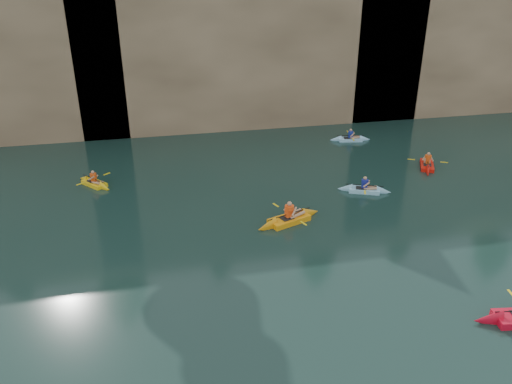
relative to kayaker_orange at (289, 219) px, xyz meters
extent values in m
plane|color=black|center=(-0.24, -7.61, -0.16)|extent=(160.00, 160.00, 0.00)
cube|color=tan|center=(-0.24, 22.39, 5.84)|extent=(70.00, 16.00, 12.00)
cube|color=tan|center=(1.76, 14.99, 5.54)|extent=(24.00, 2.40, 11.40)
cube|color=tan|center=(21.76, 14.99, 4.76)|extent=(26.00, 2.40, 9.84)
cube|color=black|center=(-4.24, 14.34, 1.44)|extent=(3.50, 1.00, 3.20)
cube|color=black|center=(9.76, 14.34, 2.09)|extent=(5.00, 1.00, 4.50)
cone|color=red|center=(4.52, -8.19, -0.01)|extent=(1.05, 0.93, 0.80)
cube|color=yellow|center=(5.91, -7.44, 0.28)|extent=(0.14, 0.43, 0.02)
cube|color=orange|center=(0.00, 0.00, -0.02)|extent=(2.77, 1.70, 0.29)
cone|color=orange|center=(1.17, 0.44, -0.02)|extent=(1.15, 1.07, 0.79)
cone|color=orange|center=(-1.17, -0.44, -0.02)|extent=(1.15, 1.07, 0.79)
cube|color=black|center=(-0.14, -0.05, 0.10)|extent=(0.69, 0.66, 0.04)
cube|color=#FF4F15|center=(0.00, 0.00, 0.41)|extent=(0.42, 0.34, 0.53)
sphere|color=tan|center=(0.00, 0.00, 0.79)|extent=(0.22, 0.22, 0.22)
cylinder|color=black|center=(0.00, 0.00, 0.27)|extent=(2.20, 0.85, 0.04)
cube|color=yellow|center=(-0.37, 1.00, 0.27)|extent=(0.22, 0.42, 0.02)
cube|color=yellow|center=(0.38, -1.00, 0.27)|extent=(0.22, 0.42, 0.02)
cube|color=#8CCBEA|center=(4.71, 2.35, -0.04)|extent=(2.22, 1.43, 0.24)
cone|color=#8CCBEA|center=(5.64, 1.97, -0.04)|extent=(0.94, 0.89, 0.66)
cone|color=#8CCBEA|center=(3.79, 2.73, -0.04)|extent=(0.94, 0.89, 0.66)
cube|color=black|center=(4.58, 2.41, 0.05)|extent=(0.66, 0.59, 0.04)
cube|color=navy|center=(4.71, 2.35, 0.30)|extent=(0.35, 0.29, 0.44)
sphere|color=tan|center=(4.71, 2.35, 0.62)|extent=(0.18, 0.18, 0.18)
cylinder|color=black|center=(4.71, 2.35, 0.22)|extent=(1.81, 0.77, 0.04)
cube|color=yellow|center=(5.04, 3.16, 0.22)|extent=(0.23, 0.42, 0.02)
cube|color=yellow|center=(4.39, 1.54, 0.22)|extent=(0.23, 0.42, 0.02)
cube|color=red|center=(9.69, 4.78, -0.04)|extent=(1.72, 2.45, 0.25)
cone|color=red|center=(10.20, 5.78, -0.04)|extent=(0.99, 1.06, 0.69)
cone|color=red|center=(9.18, 3.78, -0.04)|extent=(0.99, 1.06, 0.69)
cube|color=black|center=(9.62, 4.64, 0.06)|extent=(0.63, 0.69, 0.04)
cube|color=#DE4D12|center=(9.69, 4.78, 0.33)|extent=(0.32, 0.37, 0.46)
sphere|color=tan|center=(9.69, 4.78, 0.66)|extent=(0.19, 0.19, 0.19)
cylinder|color=black|center=(9.69, 4.78, 0.23)|extent=(0.95, 1.83, 0.04)
cube|color=yellow|center=(8.87, 5.19, 0.23)|extent=(0.41, 0.26, 0.02)
cube|color=yellow|center=(10.50, 4.36, 0.23)|extent=(0.41, 0.26, 0.02)
cube|color=yellow|center=(-9.06, 6.24, -0.04)|extent=(1.79, 1.95, 0.23)
cone|color=yellow|center=(-8.46, 5.52, -0.04)|extent=(0.94, 0.95, 0.64)
cone|color=yellow|center=(-9.66, 6.95, -0.04)|extent=(0.94, 0.95, 0.64)
cube|color=black|center=(-9.16, 6.35, 0.04)|extent=(0.66, 0.68, 0.04)
cube|color=#D94A12|center=(-9.06, 6.24, 0.29)|extent=(0.33, 0.34, 0.43)
sphere|color=tan|center=(-9.06, 6.24, 0.60)|extent=(0.18, 0.18, 0.18)
cylinder|color=black|center=(-9.06, 6.24, 0.21)|extent=(1.24, 1.47, 0.04)
cube|color=yellow|center=(-8.41, 6.78, 0.21)|extent=(0.37, 0.33, 0.02)
cube|color=yellow|center=(-9.71, 5.69, 0.21)|extent=(0.37, 0.33, 0.02)
cube|color=#92CFF4|center=(7.09, 10.11, -0.05)|extent=(2.19, 1.00, 0.23)
cone|color=#92CFF4|center=(8.07, 9.94, -0.05)|extent=(0.84, 0.75, 0.63)
cone|color=#92CFF4|center=(6.11, 10.28, -0.05)|extent=(0.84, 0.75, 0.63)
cube|color=black|center=(6.94, 10.13, 0.04)|extent=(0.61, 0.48, 0.04)
cube|color=navy|center=(7.09, 10.11, 0.28)|extent=(0.31, 0.23, 0.42)
sphere|color=tan|center=(7.09, 10.11, 0.58)|extent=(0.18, 0.18, 0.18)
cylinder|color=black|center=(7.09, 10.11, 0.21)|extent=(1.84, 0.35, 0.04)
cube|color=yellow|center=(7.23, 10.93, 0.21)|extent=(0.15, 0.43, 0.02)
cube|color=yellow|center=(6.95, 9.29, 0.21)|extent=(0.15, 0.43, 0.02)
camera|label=1|loc=(-5.81, -19.43, 10.80)|focal=35.00mm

